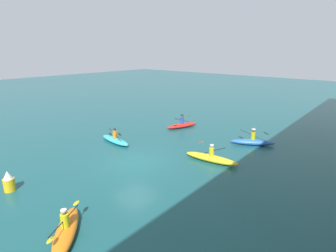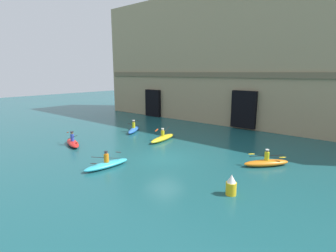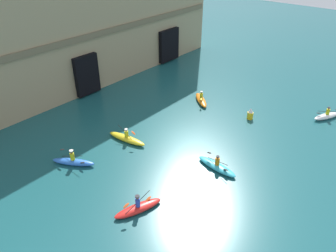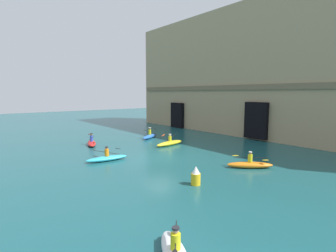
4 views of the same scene
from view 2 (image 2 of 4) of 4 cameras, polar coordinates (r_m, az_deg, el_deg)
ground_plane at (r=19.21m, az=-0.85°, el=-6.92°), size 120.00×120.00×0.00m
cliff_bluff at (r=33.26m, az=18.28°, el=13.78°), size 42.43×8.27×15.42m
kayak_red at (r=23.75m, az=-20.04°, el=-3.42°), size 3.17×1.77×1.20m
kayak_cyan at (r=17.72m, az=-13.22°, el=-8.10°), size 1.12×3.30×1.11m
kayak_yellow at (r=23.81m, az=-1.16°, el=-2.61°), size 1.18×3.60×1.24m
kayak_orange at (r=18.69m, az=20.62°, el=-7.43°), size 2.61×2.86×1.15m
kayak_blue at (r=27.49m, az=-7.47°, el=-0.73°), size 2.20×3.09×1.25m
marker_buoy at (r=13.95m, az=13.60°, el=-12.46°), size 0.54×0.54×1.08m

